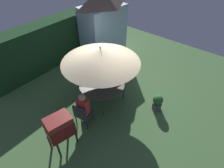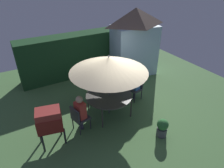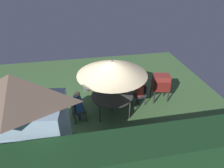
{
  "view_description": "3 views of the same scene",
  "coord_description": "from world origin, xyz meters",
  "px_view_note": "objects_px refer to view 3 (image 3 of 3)",
  "views": [
    {
      "loc": [
        -4.09,
        -3.37,
        4.93
      ],
      "look_at": [
        -0.38,
        -0.32,
        0.83
      ],
      "focal_mm": 29.62,
      "sensor_mm": 36.0,
      "label": 1
    },
    {
      "loc": [
        -3.28,
        -4.97,
        4.54
      ],
      "look_at": [
        -0.23,
        0.33,
        0.96
      ],
      "focal_mm": 31.99,
      "sensor_mm": 36.0,
      "label": 2
    },
    {
      "loc": [
        0.66,
        6.17,
        4.98
      ],
      "look_at": [
        -0.53,
        -0.04,
        1.23
      ],
      "focal_mm": 31.8,
      "sensor_mm": 36.0,
      "label": 3
    }
  ],
  "objects_px": {
    "garden_shed": "(25,129)",
    "potted_plant_by_grill": "(86,84)",
    "chair_near_shed": "(141,93)",
    "bbq_grill": "(161,83)",
    "patio_table": "(112,96)",
    "patio_umbrella": "(112,68)",
    "person_in_blue": "(78,103)",
    "potted_plant_by_shed": "(78,146)",
    "chair_far_side": "(76,109)",
    "person_in_red": "(139,88)"
  },
  "relations": [
    {
      "from": "garden_shed",
      "to": "potted_plant_by_grill",
      "type": "relative_size",
      "value": 5.13
    },
    {
      "from": "bbq_grill",
      "to": "chair_far_side",
      "type": "bearing_deg",
      "value": 11.15
    },
    {
      "from": "person_in_blue",
      "to": "garden_shed",
      "type": "bearing_deg",
      "value": 56.27
    },
    {
      "from": "chair_near_shed",
      "to": "garden_shed",
      "type": "bearing_deg",
      "value": 33.26
    },
    {
      "from": "patio_umbrella",
      "to": "chair_far_side",
      "type": "xyz_separation_m",
      "value": [
        1.38,
        0.3,
        -1.39
      ]
    },
    {
      "from": "patio_umbrella",
      "to": "bbq_grill",
      "type": "height_order",
      "value": "patio_umbrella"
    },
    {
      "from": "person_in_red",
      "to": "bbq_grill",
      "type": "bearing_deg",
      "value": -173.07
    },
    {
      "from": "potted_plant_by_shed",
      "to": "potted_plant_by_grill",
      "type": "distance_m",
      "value": 3.82
    },
    {
      "from": "patio_table",
      "to": "potted_plant_by_grill",
      "type": "distance_m",
      "value": 2.02
    },
    {
      "from": "chair_near_shed",
      "to": "potted_plant_by_shed",
      "type": "distance_m",
      "value": 3.5
    },
    {
      "from": "garden_shed",
      "to": "patio_table",
      "type": "relative_size",
      "value": 1.93
    },
    {
      "from": "bbq_grill",
      "to": "chair_far_side",
      "type": "height_order",
      "value": "bbq_grill"
    },
    {
      "from": "garden_shed",
      "to": "person_in_red",
      "type": "distance_m",
      "value": 4.58
    },
    {
      "from": "potted_plant_by_grill",
      "to": "person_in_blue",
      "type": "relative_size",
      "value": 0.48
    },
    {
      "from": "garden_shed",
      "to": "potted_plant_by_grill",
      "type": "distance_m",
      "value": 4.54
    },
    {
      "from": "garden_shed",
      "to": "person_in_red",
      "type": "height_order",
      "value": "garden_shed"
    },
    {
      "from": "chair_near_shed",
      "to": "bbq_grill",
      "type": "bearing_deg",
      "value": -173.67
    },
    {
      "from": "patio_table",
      "to": "bbq_grill",
      "type": "xyz_separation_m",
      "value": [
        -2.13,
        -0.39,
        0.13
      ]
    },
    {
      "from": "patio_umbrella",
      "to": "chair_far_side",
      "type": "bearing_deg",
      "value": 12.26
    },
    {
      "from": "potted_plant_by_shed",
      "to": "patio_table",
      "type": "bearing_deg",
      "value": -124.68
    },
    {
      "from": "chair_near_shed",
      "to": "potted_plant_by_grill",
      "type": "xyz_separation_m",
      "value": [
        2.12,
        -1.48,
        -0.21
      ]
    },
    {
      "from": "garden_shed",
      "to": "chair_far_side",
      "type": "relative_size",
      "value": 3.42
    },
    {
      "from": "potted_plant_by_shed",
      "to": "person_in_red",
      "type": "bearing_deg",
      "value": -138.22
    },
    {
      "from": "bbq_grill",
      "to": "potted_plant_by_grill",
      "type": "relative_size",
      "value": 2.0
    },
    {
      "from": "patio_umbrella",
      "to": "patio_table",
      "type": "bearing_deg",
      "value": 0.0
    },
    {
      "from": "patio_umbrella",
      "to": "person_in_blue",
      "type": "height_order",
      "value": "patio_umbrella"
    },
    {
      "from": "bbq_grill",
      "to": "chair_near_shed",
      "type": "distance_m",
      "value": 0.95
    },
    {
      "from": "bbq_grill",
      "to": "garden_shed",
      "type": "bearing_deg",
      "value": 28.97
    },
    {
      "from": "patio_umbrella",
      "to": "person_in_red",
      "type": "xyz_separation_m",
      "value": [
        -1.16,
        -0.27,
        -1.13
      ]
    },
    {
      "from": "patio_table",
      "to": "person_in_blue",
      "type": "height_order",
      "value": "person_in_blue"
    },
    {
      "from": "person_in_blue",
      "to": "chair_near_shed",
      "type": "bearing_deg",
      "value": -167.24
    },
    {
      "from": "patio_umbrella",
      "to": "potted_plant_by_grill",
      "type": "bearing_deg",
      "value": -63.85
    },
    {
      "from": "garden_shed",
      "to": "potted_plant_by_grill",
      "type": "xyz_separation_m",
      "value": [
        -1.72,
        -4.0,
        -1.26
      ]
    },
    {
      "from": "patio_table",
      "to": "bbq_grill",
      "type": "height_order",
      "value": "bbq_grill"
    },
    {
      "from": "patio_umbrella",
      "to": "bbq_grill",
      "type": "bearing_deg",
      "value": -169.57
    },
    {
      "from": "potted_plant_by_shed",
      "to": "garden_shed",
      "type": "bearing_deg",
      "value": 10.38
    },
    {
      "from": "chair_near_shed",
      "to": "potted_plant_by_grill",
      "type": "distance_m",
      "value": 2.6
    },
    {
      "from": "chair_far_side",
      "to": "patio_umbrella",
      "type": "bearing_deg",
      "value": -167.74
    },
    {
      "from": "patio_umbrella",
      "to": "potted_plant_by_shed",
      "type": "bearing_deg",
      "value": 55.32
    },
    {
      "from": "potted_plant_by_grill",
      "to": "patio_umbrella",
      "type": "bearing_deg",
      "value": 116.15
    },
    {
      "from": "chair_far_side",
      "to": "potted_plant_by_grill",
      "type": "bearing_deg",
      "value": -103.77
    },
    {
      "from": "bbq_grill",
      "to": "potted_plant_by_shed",
      "type": "distance_m",
      "value": 4.27
    },
    {
      "from": "potted_plant_by_grill",
      "to": "chair_far_side",
      "type": "bearing_deg",
      "value": 76.23
    },
    {
      "from": "bbq_grill",
      "to": "chair_far_side",
      "type": "xyz_separation_m",
      "value": [
        3.51,
        0.69,
        -0.33
      ]
    },
    {
      "from": "chair_far_side",
      "to": "potted_plant_by_grill",
      "type": "relative_size",
      "value": 1.5
    },
    {
      "from": "garden_shed",
      "to": "potted_plant_by_grill",
      "type": "height_order",
      "value": "garden_shed"
    },
    {
      "from": "patio_table",
      "to": "bbq_grill",
      "type": "distance_m",
      "value": 2.17
    },
    {
      "from": "patio_table",
      "to": "patio_umbrella",
      "type": "xyz_separation_m",
      "value": [
        0.0,
        0.0,
        1.2
      ]
    },
    {
      "from": "bbq_grill",
      "to": "potted_plant_by_shed",
      "type": "height_order",
      "value": "bbq_grill"
    },
    {
      "from": "bbq_grill",
      "to": "person_in_blue",
      "type": "height_order",
      "value": "person_in_blue"
    }
  ]
}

